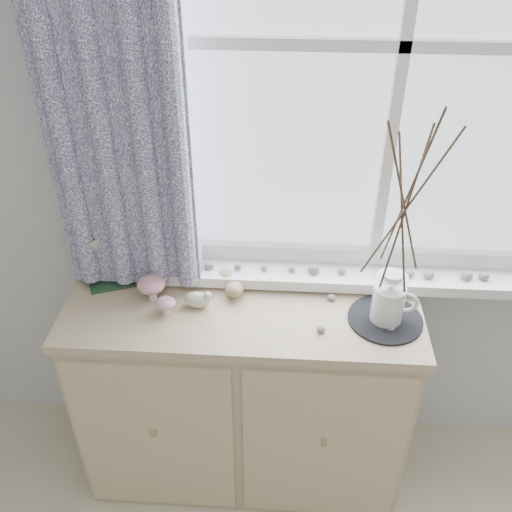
# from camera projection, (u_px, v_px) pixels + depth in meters

# --- Properties ---
(sideboard) EXTENTS (1.20, 0.45, 0.85)m
(sideboard) POSITION_uv_depth(u_px,v_px,m) (244.00, 394.00, 2.15)
(sideboard) COLOR tan
(sideboard) RESTS_ON ground
(botanical_book) EXTENTS (0.33, 0.23, 0.21)m
(botanical_book) POSITION_uv_depth(u_px,v_px,m) (121.00, 261.00, 1.94)
(botanical_book) COLOR #1E3F28
(botanical_book) RESTS_ON sideboard
(toadstool_cluster) EXTENTS (0.14, 0.15, 0.09)m
(toadstool_cluster) POSITION_uv_depth(u_px,v_px,m) (155.00, 290.00, 1.89)
(toadstool_cluster) COLOR silver
(toadstool_cluster) RESTS_ON sideboard
(wooden_eggs) EXTENTS (0.10, 0.12, 0.08)m
(wooden_eggs) POSITION_uv_depth(u_px,v_px,m) (230.00, 283.00, 1.96)
(wooden_eggs) COLOR tan
(wooden_eggs) RESTS_ON sideboard
(songbird_figurine) EXTENTS (0.12, 0.06, 0.06)m
(songbird_figurine) POSITION_uv_depth(u_px,v_px,m) (197.00, 299.00, 1.89)
(songbird_figurine) COLOR beige
(songbird_figurine) RESTS_ON sideboard
(crocheted_doily) EXTENTS (0.24, 0.24, 0.01)m
(crocheted_doily) POSITION_uv_depth(u_px,v_px,m) (385.00, 319.00, 1.85)
(crocheted_doily) COLOR black
(crocheted_doily) RESTS_ON sideboard
(twig_pitcher) EXTENTS (0.31, 0.31, 0.78)m
(twig_pitcher) POSITION_uv_depth(u_px,v_px,m) (406.00, 202.00, 1.60)
(twig_pitcher) COLOR silver
(twig_pitcher) RESTS_ON crocheted_doily
(sideboard_pebbles) EXTENTS (0.33, 0.23, 0.02)m
(sideboard_pebbles) POSITION_uv_depth(u_px,v_px,m) (334.00, 310.00, 1.88)
(sideboard_pebbles) COLOR gray
(sideboard_pebbles) RESTS_ON sideboard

